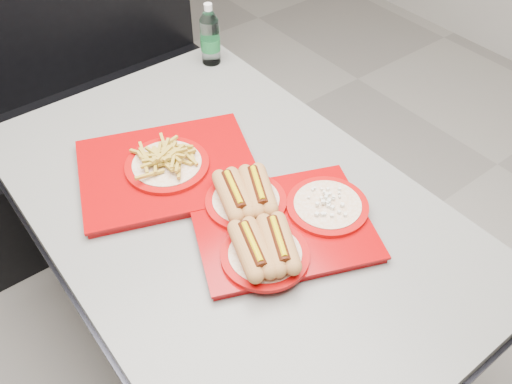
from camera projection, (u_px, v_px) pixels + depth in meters
ground at (235, 343)px, 1.97m from camera, size 6.00×6.00×0.00m
diner_table at (229, 239)px, 1.56m from camera, size 0.92×1.42×0.75m
booth_bench at (81, 111)px, 2.30m from camera, size 1.30×0.57×1.35m
tray_near at (275, 221)px, 1.34m from camera, size 0.53×0.48×0.09m
tray_far at (167, 166)px, 1.49m from camera, size 0.58×0.52×0.09m
water_bottle at (210, 38)px, 1.86m from camera, size 0.07×0.07×0.22m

